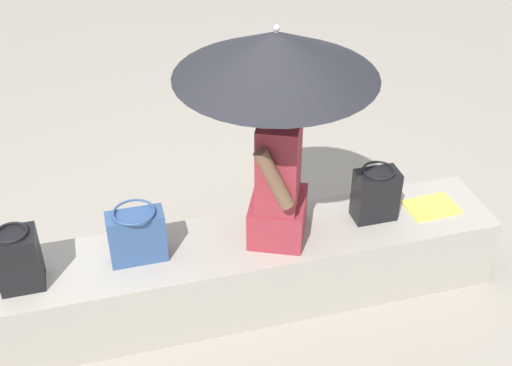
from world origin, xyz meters
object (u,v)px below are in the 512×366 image
Objects in this scene: handbag_black at (18,259)px; tote_bag_canvas at (137,236)px; shoulder_bag_spare at (376,194)px; magazine at (431,207)px; parasol at (276,54)px; person_seated at (279,173)px.

tote_bag_canvas is at bearing -175.80° from handbag_black.
shoulder_bag_spare is at bearing -179.42° from tote_bag_canvas.
magazine is at bearing -179.94° from tote_bag_canvas.
parasol is 3.74× the size of shoulder_bag_spare.
tote_bag_canvas reaches higher than magazine.
shoulder_bag_spare is 1.11× the size of magazine.
magazine is (-0.35, 0.01, -0.15)m from shoulder_bag_spare.
magazine is at bearing -178.87° from handbag_black.
parasol reaches higher than tote_bag_canvas.
person_seated is at bearing -0.07° from shoulder_bag_spare.
tote_bag_canvas is 0.96× the size of shoulder_bag_spare.
parasol reaches higher than person_seated.
person_seated is 0.97m from magazine.
handbag_black reaches higher than shoulder_bag_spare.
handbag_black is (1.30, 0.06, -0.23)m from person_seated.
parasol reaches higher than shoulder_bag_spare.
handbag_black is 1.09× the size of tote_bag_canvas.
handbag_black is at bearing 2.44° from person_seated.
parasol is at bearing 12.35° from person_seated.
person_seated is 3.00× the size of tote_bag_canvas.
handbag_black is 0.56m from tote_bag_canvas.
person_seated is 3.21× the size of magazine.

